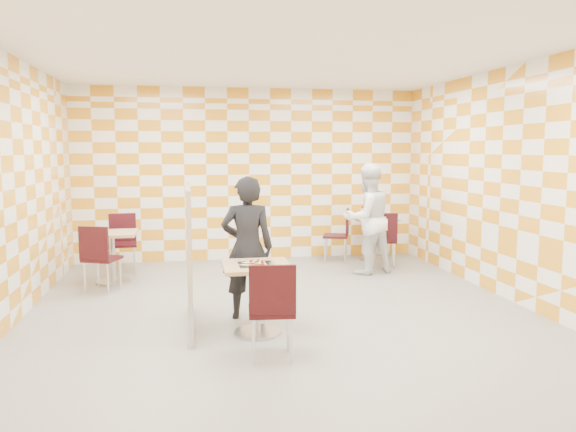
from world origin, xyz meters
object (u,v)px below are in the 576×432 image
object	(u,v)px
second_table	(374,231)
sport_bottle	(362,213)
chair_empty_near	(98,253)
man_white	(367,219)
chair_main_front	(272,304)
chair_empty_far	(123,238)
partition	(189,257)
man_dark	(247,248)
chair_second_front	(384,236)
soda_bottle	(382,211)
chair_second_side	(341,231)
main_table	(257,287)
empty_table	(112,248)

from	to	relation	value
second_table	sport_bottle	xyz separation A→B (m)	(-0.21, 0.06, 0.33)
chair_empty_near	man_white	bearing A→B (deg)	7.95
chair_main_front	chair_empty_far	xyz separation A→B (m)	(-1.76, 4.22, 0.00)
man_white	sport_bottle	xyz separation A→B (m)	(0.25, 1.06, -0.02)
partition	man_dark	size ratio (longest dim) A/B	0.94
second_table	chair_second_front	xyz separation A→B (m)	(-0.09, -0.73, 0.04)
partition	man_white	bearing A→B (deg)	39.94
chair_main_front	soda_bottle	bearing A→B (deg)	59.48
chair_second_side	chair_empty_near	xyz separation A→B (m)	(-3.81, -1.49, 0.00)
chair_second_side	sport_bottle	distance (m)	0.52
man_dark	chair_second_front	bearing A→B (deg)	-130.71
soda_bottle	main_table	bearing A→B (deg)	-126.04
man_white	man_dark	bearing A→B (deg)	27.71
partition	sport_bottle	distance (m)	4.52
chair_second_side	man_dark	world-z (taller)	man_dark
main_table	chair_second_front	size ratio (longest dim) A/B	0.81
chair_main_front	chair_empty_far	size ratio (longest dim) A/B	1.00
chair_second_side	partition	world-z (taller)	partition
chair_empty_far	partition	world-z (taller)	partition
second_table	sport_bottle	bearing A→B (deg)	163.92
empty_table	soda_bottle	size ratio (longest dim) A/B	3.26
second_table	chair_second_front	world-z (taller)	chair_second_front
chair_empty_near	chair_empty_far	distance (m)	1.35
chair_second_side	chair_main_front	bearing A→B (deg)	-113.17
second_table	empty_table	xyz separation A→B (m)	(-4.33, -0.98, 0.00)
chair_second_front	chair_second_side	size ratio (longest dim) A/B	1.00
main_table	man_dark	distance (m)	0.68
empty_table	chair_second_side	bearing A→B (deg)	13.89
chair_empty_near	man_white	world-z (taller)	man_white
partition	empty_table	bearing A→B (deg)	115.37
second_table	chair_main_front	size ratio (longest dim) A/B	0.81
main_table	man_dark	size ratio (longest dim) A/B	0.46
empty_table	chair_empty_near	xyz separation A→B (m)	(-0.11, -0.57, 0.04)
chair_main_front	chair_second_side	distance (m)	4.75
empty_table	man_white	bearing A→B (deg)	-0.27
partition	chair_empty_far	bearing A→B (deg)	108.52
second_table	sport_bottle	size ratio (longest dim) A/B	3.75
chair_main_front	chair_empty_far	bearing A→B (deg)	112.71
chair_main_front	chair_second_side	bearing A→B (deg)	66.83
chair_second_side	man_dark	distance (m)	3.55
chair_empty_far	sport_bottle	size ratio (longest dim) A/B	4.62
main_table	chair_second_front	world-z (taller)	chair_second_front
main_table	chair_empty_near	size ratio (longest dim) A/B	0.81
chair_empty_far	man_dark	distance (m)	3.29
chair_empty_near	sport_bottle	bearing A→B (deg)	20.90
chair_empty_near	partition	xyz separation A→B (m)	(1.21, -1.76, 0.25)
chair_second_side	second_table	bearing A→B (deg)	5.87
chair_empty_far	second_table	bearing A→B (deg)	2.90
second_table	man_white	distance (m)	1.16
second_table	soda_bottle	xyz separation A→B (m)	(0.16, 0.07, 0.34)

